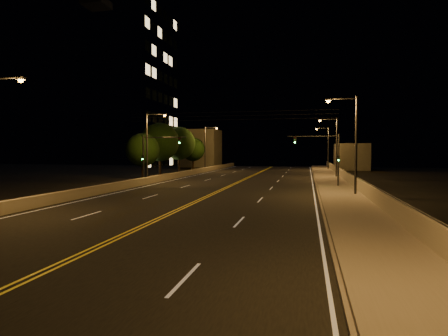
% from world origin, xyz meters
% --- Properties ---
extents(ground, '(160.00, 160.00, 0.00)m').
position_xyz_m(ground, '(0.00, 0.00, 0.00)').
color(ground, black).
rests_on(ground, ground).
extents(road, '(18.00, 120.00, 0.02)m').
position_xyz_m(road, '(0.00, 20.00, 0.01)').
color(road, black).
rests_on(road, ground).
extents(sidewalk, '(3.60, 120.00, 0.30)m').
position_xyz_m(sidewalk, '(10.80, 20.00, 0.15)').
color(sidewalk, gray).
rests_on(sidewalk, ground).
extents(curb, '(0.14, 120.00, 0.15)m').
position_xyz_m(curb, '(8.93, 20.00, 0.07)').
color(curb, gray).
rests_on(curb, ground).
extents(parapet_wall, '(0.30, 120.00, 1.00)m').
position_xyz_m(parapet_wall, '(12.45, 20.00, 0.80)').
color(parapet_wall, '#A79C8B').
rests_on(parapet_wall, sidewalk).
extents(jersey_barrier, '(0.45, 120.00, 0.80)m').
position_xyz_m(jersey_barrier, '(-9.56, 20.00, 0.40)').
color(jersey_barrier, '#A79C8B').
rests_on(jersey_barrier, ground).
extents(distant_building_right, '(6.00, 10.00, 5.13)m').
position_xyz_m(distant_building_right, '(16.50, 69.51, 2.57)').
color(distant_building_right, gray).
rests_on(distant_building_right, ground).
extents(distant_building_left, '(8.00, 8.00, 8.52)m').
position_xyz_m(distant_building_left, '(-16.00, 74.56, 4.26)').
color(distant_building_left, gray).
rests_on(distant_building_left, ground).
extents(parapet_rail, '(0.06, 120.00, 0.06)m').
position_xyz_m(parapet_rail, '(12.45, 20.00, 1.33)').
color(parapet_rail, black).
rests_on(parapet_rail, parapet_wall).
extents(lane_markings, '(17.32, 116.00, 0.00)m').
position_xyz_m(lane_markings, '(0.00, 19.93, 0.02)').
color(lane_markings, silver).
rests_on(lane_markings, road).
extents(streetlight_1, '(2.55, 0.28, 8.11)m').
position_xyz_m(streetlight_1, '(11.49, 22.75, 4.74)').
color(streetlight_1, '#2D2D33').
rests_on(streetlight_1, ground).
extents(streetlight_2, '(2.55, 0.28, 8.11)m').
position_xyz_m(streetlight_2, '(11.49, 43.19, 4.74)').
color(streetlight_2, '#2D2D33').
rests_on(streetlight_2, ground).
extents(streetlight_3, '(2.55, 0.28, 8.11)m').
position_xyz_m(streetlight_3, '(11.49, 63.50, 4.74)').
color(streetlight_3, '#2D2D33').
rests_on(streetlight_3, ground).
extents(streetlight_5, '(2.55, 0.28, 8.11)m').
position_xyz_m(streetlight_5, '(-9.89, 31.60, 4.74)').
color(streetlight_5, '#2D2D33').
rests_on(streetlight_5, ground).
extents(streetlight_6, '(2.55, 0.28, 8.11)m').
position_xyz_m(streetlight_6, '(-9.89, 56.85, 4.74)').
color(streetlight_6, '#2D2D33').
rests_on(streetlight_6, ground).
extents(traffic_signal_right, '(5.11, 0.31, 5.41)m').
position_xyz_m(traffic_signal_right, '(9.92, 29.74, 3.49)').
color(traffic_signal_right, '#2D2D33').
rests_on(traffic_signal_right, ground).
extents(traffic_signal_left, '(5.11, 0.31, 5.41)m').
position_xyz_m(traffic_signal_left, '(-8.72, 29.74, 3.49)').
color(traffic_signal_left, '#2D2D33').
rests_on(traffic_signal_left, ground).
extents(overhead_wires, '(22.00, 0.03, 0.83)m').
position_xyz_m(overhead_wires, '(0.00, 29.50, 7.40)').
color(overhead_wires, black).
extents(building_tower, '(24.00, 15.00, 29.48)m').
position_xyz_m(building_tower, '(-27.49, 49.89, 14.17)').
color(building_tower, gray).
rests_on(building_tower, ground).
extents(tree_0, '(4.52, 4.52, 6.13)m').
position_xyz_m(tree_0, '(-13.74, 38.06, 3.86)').
color(tree_0, black).
rests_on(tree_0, ground).
extents(tree_1, '(5.95, 5.95, 8.06)m').
position_xyz_m(tree_1, '(-14.31, 45.43, 5.08)').
color(tree_1, black).
rests_on(tree_1, ground).
extents(tree_2, '(5.90, 5.90, 7.99)m').
position_xyz_m(tree_2, '(-14.43, 54.55, 5.04)').
color(tree_2, black).
rests_on(tree_2, ground).
extents(tree_3, '(4.67, 4.67, 6.34)m').
position_xyz_m(tree_3, '(-14.09, 61.98, 3.99)').
color(tree_3, black).
rests_on(tree_3, ground).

